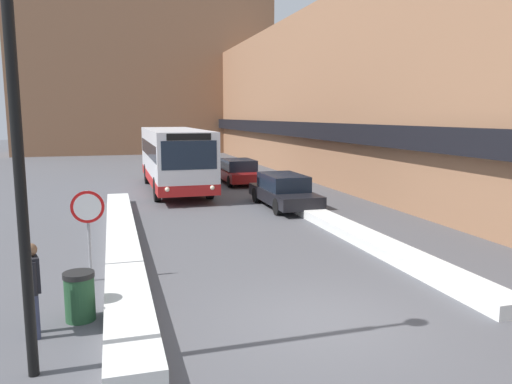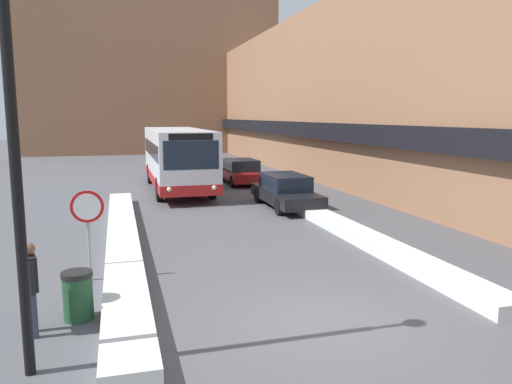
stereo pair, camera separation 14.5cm
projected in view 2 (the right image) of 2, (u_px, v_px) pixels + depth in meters
ground_plane at (323, 322)px, 9.48m from camera, size 160.00×160.00×0.00m
building_row_right at (321, 98)px, 34.21m from camera, size 5.50×60.00×10.19m
building_backdrop_far at (150, 78)px, 52.85m from camera, size 26.00×8.00×15.73m
snow_bank_left at (123, 241)px, 14.81m from camera, size 0.90×16.62×0.38m
snow_bank_right at (362, 237)px, 15.52m from camera, size 0.90×12.61×0.32m
city_bus at (177, 157)px, 25.92m from camera, size 2.71×10.44×3.19m
parked_car_front at (286, 191)px, 21.25m from camera, size 1.80×4.88×1.41m
parked_car_middle at (242, 171)px, 28.69m from camera, size 1.91×4.43×1.39m
stop_sign at (88, 216)px, 11.67m from camera, size 0.76×0.08×2.17m
street_lamp at (32, 102)px, 7.05m from camera, size 1.46×0.36×6.62m
pedestrian at (30, 280)px, 8.80m from camera, size 0.32×0.54×1.70m
trash_bin at (78, 295)px, 9.57m from camera, size 0.59×0.59×0.95m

